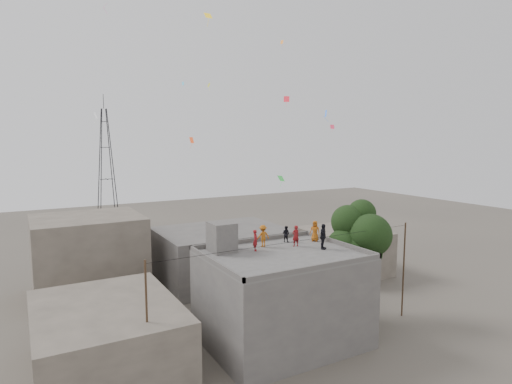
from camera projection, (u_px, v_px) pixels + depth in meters
ground at (281, 341)px, 29.15m from camera, size 140.00×140.00×0.00m
main_building at (282, 298)px, 28.78m from camera, size 10.00×8.00×6.10m
parapet at (282, 252)px, 28.40m from camera, size 10.00×8.00×0.30m
stair_head_box at (222, 237)px, 28.99m from camera, size 1.60×1.80×2.00m
neighbor_west at (107, 338)px, 25.31m from camera, size 8.00×10.00×4.00m
neighbor_north at (222, 254)px, 41.94m from camera, size 12.00×9.00×5.00m
neighbor_northwest at (89, 255)px, 37.73m from camera, size 9.00×8.00×7.00m
neighbor_east at (343, 251)px, 44.34m from camera, size 7.00×8.00×4.40m
tree at (359, 240)px, 32.50m from camera, size 4.90×4.60×9.10m
utility_line at (299, 291)px, 27.85m from camera, size 20.12×0.62×7.40m
transmission_tower at (106, 172)px, 60.76m from camera, size 2.97×2.97×20.01m
person_red_adult at (296, 236)px, 30.43m from camera, size 0.56×0.38×1.51m
person_orange_child at (315, 231)px, 31.96m from camera, size 0.86×0.89×1.54m
person_dark_child at (286, 234)px, 31.74m from camera, size 0.69×0.74×1.21m
person_dark_adult at (323, 237)px, 29.56m from camera, size 1.11×0.95×1.79m
person_orange_adult at (263, 236)px, 30.27m from camera, size 1.03×0.62×1.57m
person_red_child at (255, 240)px, 29.17m from camera, size 0.55×0.63×1.45m
kites at (230, 100)px, 33.27m from camera, size 20.36×18.71×12.51m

